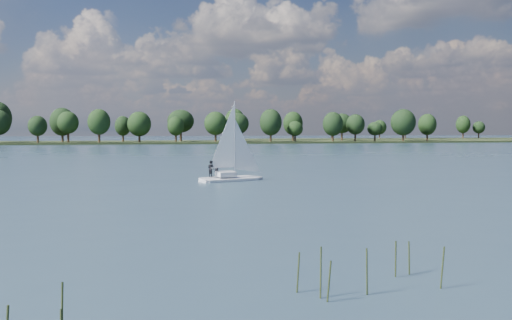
% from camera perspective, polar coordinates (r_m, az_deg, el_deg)
% --- Properties ---
extents(ground, '(700.00, 700.00, 0.00)m').
position_cam_1_polar(ground, '(126.83, -11.10, 0.43)').
color(ground, '#233342').
rests_on(ground, ground).
extents(far_shore, '(660.00, 40.00, 1.50)m').
position_cam_1_polar(far_shore, '(238.76, -11.58, 1.66)').
color(far_shore, black).
rests_on(far_shore, ground).
extents(far_shore_back, '(220.00, 30.00, 1.40)m').
position_cam_1_polar(far_shore_back, '(329.45, 17.40, 1.96)').
color(far_shore_back, black).
rests_on(far_shore_back, ground).
extents(sailboat, '(7.35, 4.37, 9.35)m').
position_cam_1_polar(sailboat, '(63.63, -2.71, 0.22)').
color(sailboat, silver).
rests_on(sailboat, ground).
extents(treeline, '(562.72, 73.81, 17.72)m').
position_cam_1_polar(treeline, '(235.50, -14.81, 3.54)').
color(treeline, black).
rests_on(treeline, ground).
extents(reeds, '(56.38, 12.85, 2.18)m').
position_cam_1_polar(reeds, '(18.64, -3.42, -12.42)').
color(reeds, '#283316').
rests_on(reeds, ground).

